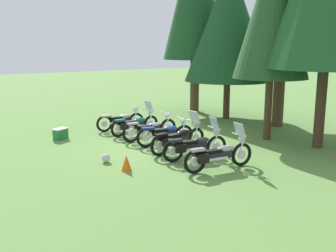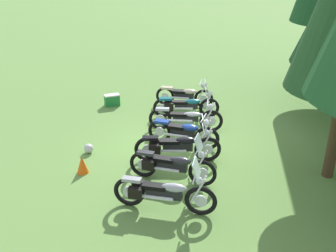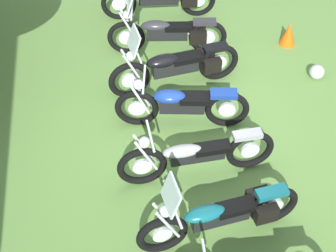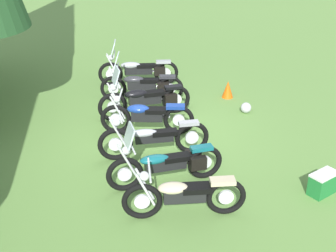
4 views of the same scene
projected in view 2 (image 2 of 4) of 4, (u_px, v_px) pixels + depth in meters
The scene contains 11 objects.
ground_plane at pixel (177, 145), 12.11m from camera, with size 80.00×80.00×0.00m, color #608C42.
motorcycle_0 at pixel (185, 95), 14.91m from camera, with size 0.77×2.20×1.01m.
motorcycle_1 at pixel (185, 105), 13.92m from camera, with size 0.77×2.35×1.37m.
motorcycle_2 at pixel (186, 118), 12.89m from camera, with size 0.62×2.44×1.03m.
motorcycle_3 at pixel (184, 132), 11.86m from camera, with size 0.75×2.21×1.02m.
motorcycle_4 at pixel (177, 146), 10.98m from camera, with size 0.78×2.43×1.39m.
motorcycle_5 at pixel (171, 165), 10.04m from camera, with size 0.80×2.29×1.38m.
motorcycle_6 at pixel (163, 192), 8.91m from camera, with size 0.71×2.41×1.38m.
picnic_cooler at pixel (112, 100), 15.07m from camera, with size 0.53×0.64×0.45m.
traffic_cone at pixel (82, 165), 10.53m from camera, with size 0.32×0.32×0.48m, color #EA590F.
dropped_helmet at pixel (89, 148), 11.60m from camera, with size 0.28×0.28×0.28m, color silver.
Camera 2 is at (10.77, 0.90, 5.50)m, focal length 42.18 mm.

